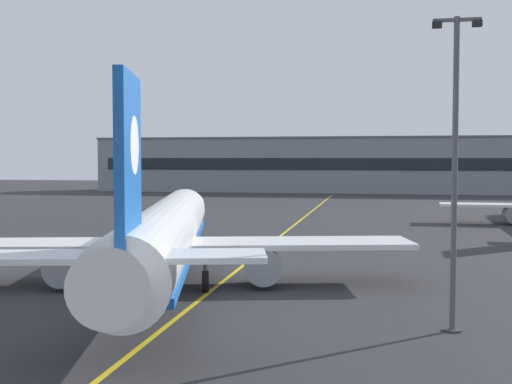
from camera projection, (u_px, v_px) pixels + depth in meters
The scene contains 5 objects.
ground_plane at pixel (129, 350), 28.54m from camera, with size 400.00×400.00×0.00m, color #2D2D30.
taxiway_centreline at pixel (259, 253), 57.94m from camera, with size 0.30×180.00×0.01m, color yellow.
airliner_foreground at pixel (165, 234), 42.61m from camera, with size 32.23×41.01×11.65m.
apron_lamp_post at pixel (455, 169), 31.34m from camera, with size 2.24×0.90×14.83m.
terminal_building at pixel (378, 165), 156.65m from camera, with size 135.88×12.40×13.18m.
Camera 1 is at (10.78, -26.57, 8.27)m, focal length 46.74 mm.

